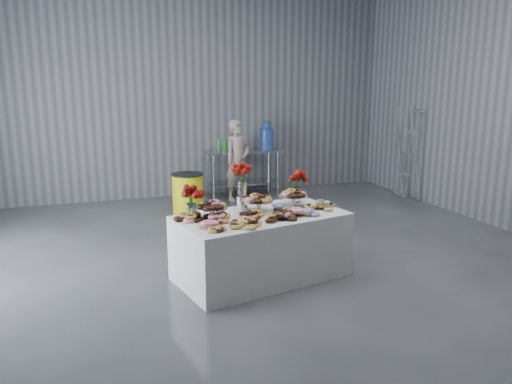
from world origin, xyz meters
The scene contains 17 objects.
ground centered at (0.00, 0.00, 0.00)m, with size 9.00×9.00×0.00m, color #36383D.
room_walls centered at (-0.27, 0.07, 2.64)m, with size 8.04×9.04×4.02m.
display_table centered at (-0.16, 0.01, 0.38)m, with size 1.90×1.00×0.75m, color white.
prep_table centered at (0.92, 4.10, 0.62)m, with size 1.50×0.60×0.90m.
donut_mounds centered at (-0.16, -0.04, 0.80)m, with size 1.80×0.80×0.09m, color gold, non-canonical shape.
cake_stand_left centered at (-0.73, 0.05, 0.89)m, with size 0.36×0.36×0.17m.
cake_stand_mid centered at (-0.14, 0.17, 0.89)m, with size 0.36×0.36×0.17m.
cake_stand_right centered at (0.35, 0.27, 0.89)m, with size 0.36×0.36×0.17m.
danish_pile centered at (0.61, 0.02, 0.81)m, with size 0.48×0.48×0.11m, color silver, non-canonical shape.
bouquet_left centered at (-0.94, 0.11, 1.05)m, with size 0.26×0.26×0.42m.
bouquet_right centered at (0.47, 0.45, 1.05)m, with size 0.26×0.26×0.42m.
bouquet_center centered at (-0.28, 0.35, 1.13)m, with size 0.26×0.26×0.57m.
water_jug centered at (1.42, 4.10, 1.15)m, with size 0.28×0.28×0.55m.
drink_bottles centered at (0.60, 4.00, 1.04)m, with size 0.54×0.08×0.27m, color #268C33, non-canonical shape.
person centered at (0.71, 3.73, 0.76)m, with size 0.55×0.36×1.52m, color #CC8C93.
trash_barrel centered at (-0.40, 3.01, 0.36)m, with size 0.55×0.55×0.71m.
stepladder centered at (3.75, 2.73, 0.89)m, with size 0.24×0.45×1.78m, color silver, non-canonical shape.
Camera 1 is at (-2.02, -5.12, 2.26)m, focal length 35.00 mm.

